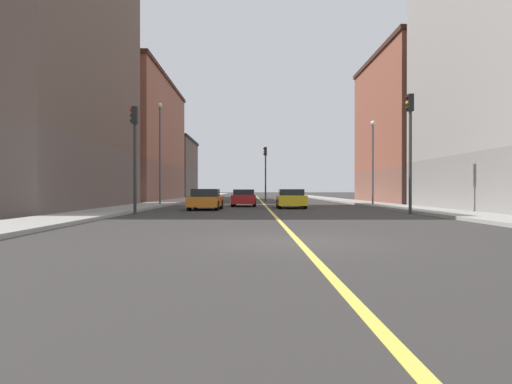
% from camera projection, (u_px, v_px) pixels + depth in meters
% --- Properties ---
extents(ground_plane, '(400.00, 400.00, 0.00)m').
position_uv_depth(ground_plane, '(298.00, 241.00, 11.69)').
color(ground_plane, '#34312F').
rests_on(ground_plane, ground).
extents(sidewalk_left, '(2.94, 168.00, 0.15)m').
position_uv_depth(sidewalk_left, '(329.00, 199.00, 60.79)').
color(sidewalk_left, '#9E9B93').
rests_on(sidewalk_left, ground).
extents(sidewalk_right, '(2.94, 168.00, 0.15)m').
position_uv_depth(sidewalk_right, '(189.00, 199.00, 60.57)').
color(sidewalk_right, '#9E9B93').
rests_on(sidewalk_right, ground).
extents(lane_center_stripe, '(0.16, 154.00, 0.01)m').
position_uv_depth(lane_center_stripe, '(259.00, 199.00, 60.68)').
color(lane_center_stripe, '#E5D14C').
rests_on(lane_center_stripe, ground).
extents(building_left_mid, '(10.47, 16.71, 14.07)m').
position_uv_depth(building_left_mid, '(427.00, 129.00, 44.52)').
color(building_left_mid, brown).
rests_on(building_left_mid, ground).
extents(building_right_corner, '(10.47, 19.45, 21.92)m').
position_uv_depth(building_right_corner, '(26.00, 39.00, 30.09)').
color(building_right_corner, brown).
rests_on(building_right_corner, ground).
extents(building_right_midblock, '(10.47, 24.49, 13.99)m').
position_uv_depth(building_right_midblock, '(126.00, 140.00, 54.26)').
color(building_right_midblock, brown).
rests_on(building_right_midblock, ground).
extents(building_right_distant, '(10.47, 16.07, 9.42)m').
position_uv_depth(building_right_distant, '(161.00, 168.00, 75.54)').
color(building_right_distant, brown).
rests_on(building_right_distant, ground).
extents(traffic_light_left_near, '(0.40, 0.32, 6.29)m').
position_uv_depth(traffic_light_left_near, '(410.00, 137.00, 24.54)').
color(traffic_light_left_near, '#2D2D2D').
rests_on(traffic_light_left_near, ground).
extents(traffic_light_right_near, '(0.40, 0.32, 5.61)m').
position_uv_depth(traffic_light_right_near, '(135.00, 144.00, 24.37)').
color(traffic_light_right_near, '#2D2D2D').
rests_on(traffic_light_right_near, ground).
extents(traffic_light_median_far, '(0.40, 0.32, 5.83)m').
position_uv_depth(traffic_light_median_far, '(265.00, 166.00, 50.10)').
color(traffic_light_median_far, '#2D2D2D').
rests_on(traffic_light_median_far, ground).
extents(street_lamp_left_near, '(0.36, 0.36, 6.41)m').
position_uv_depth(street_lamp_left_near, '(373.00, 153.00, 35.89)').
color(street_lamp_left_near, '#4C4C51').
rests_on(street_lamp_left_near, ground).
extents(street_lamp_right_near, '(0.36, 0.36, 7.86)m').
position_uv_depth(street_lamp_right_near, '(160.00, 144.00, 36.29)').
color(street_lamp_right_near, '#4C4C51').
rests_on(street_lamp_right_near, ground).
extents(car_orange, '(2.04, 4.12, 1.33)m').
position_uv_depth(car_orange, '(206.00, 200.00, 29.87)').
color(car_orange, orange).
rests_on(car_orange, ground).
extents(car_red, '(1.92, 4.03, 1.29)m').
position_uv_depth(car_red, '(244.00, 198.00, 35.94)').
color(car_red, red).
rests_on(car_red, ground).
extents(car_yellow, '(2.02, 4.63, 1.31)m').
position_uv_depth(car_yellow, '(291.00, 199.00, 32.64)').
color(car_yellow, gold).
rests_on(car_yellow, ground).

